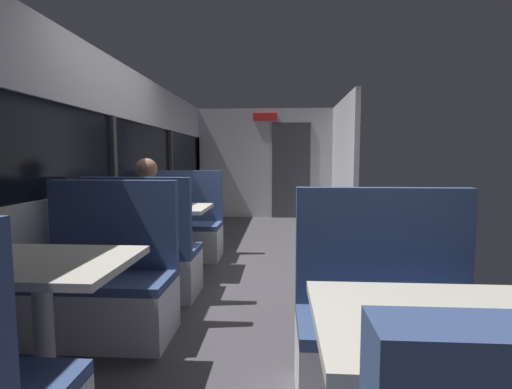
{
  "coord_description": "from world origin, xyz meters",
  "views": [
    {
      "loc": [
        0.33,
        -3.92,
        1.26
      ],
      "look_at": [
        0.01,
        1.09,
        0.78
      ],
      "focal_mm": 26.78,
      "sensor_mm": 36.0,
      "label": 1
    }
  ],
  "objects": [
    {
      "name": "dining_table_mid_window",
      "position": [
        -0.89,
        0.08,
        0.64
      ],
      "size": [
        0.9,
        0.7,
        0.74
      ],
      "color": "#9E9EA3",
      "rests_on": "ground_plane"
    },
    {
      "name": "bench_near_window_facing_entry",
      "position": [
        -0.89,
        -1.39,
        0.33
      ],
      "size": [
        0.95,
        0.5,
        1.1
      ],
      "color": "silver",
      "rests_on": "ground_plane"
    },
    {
      "name": "bench_mid_window_facing_entry",
      "position": [
        -0.89,
        0.78,
        0.33
      ],
      "size": [
        0.95,
        0.5,
        1.1
      ],
      "color": "silver",
      "rests_on": "ground_plane"
    },
    {
      "name": "dining_table_near_window",
      "position": [
        -0.89,
        -2.09,
        0.64
      ],
      "size": [
        0.9,
        0.7,
        0.74
      ],
      "color": "#9E9EA3",
      "rests_on": "ground_plane"
    },
    {
      "name": "ground_plane",
      "position": [
        0.0,
        0.0,
        -0.01
      ],
      "size": [
        3.3,
        9.2,
        0.02
      ],
      "primitive_type": "cube",
      "color": "#423F44"
    },
    {
      "name": "carriage_aisle_panel_right",
      "position": [
        1.45,
        3.0,
        1.15
      ],
      "size": [
        0.08,
        2.4,
        2.3
      ],
      "primitive_type": "cube",
      "color": "#B2B2B7",
      "rests_on": "ground_plane"
    },
    {
      "name": "carriage_window_panel_left",
      "position": [
        -1.45,
        0.0,
        1.11
      ],
      "size": [
        0.09,
        8.48,
        2.3
      ],
      "color": "#B2B2B7",
      "rests_on": "ground_plane"
    },
    {
      "name": "dining_table_front_aisle",
      "position": [
        0.89,
        -2.69,
        0.64
      ],
      "size": [
        0.9,
        0.7,
        0.74
      ],
      "color": "#9E9EA3",
      "rests_on": "ground_plane"
    },
    {
      "name": "seated_passenger",
      "position": [
        -0.89,
        -0.54,
        0.54
      ],
      "size": [
        0.47,
        0.55,
        1.26
      ],
      "color": "#26262D",
      "rests_on": "ground_plane"
    },
    {
      "name": "bench_front_aisle_facing_entry",
      "position": [
        0.89,
        -1.99,
        0.33
      ],
      "size": [
        0.95,
        0.5,
        1.1
      ],
      "color": "silver",
      "rests_on": "ground_plane"
    },
    {
      "name": "carriage_end_bulkhead",
      "position": [
        0.06,
        4.19,
        1.14
      ],
      "size": [
        2.9,
        0.11,
        2.3
      ],
      "color": "#B2B2B7",
      "rests_on": "ground_plane"
    },
    {
      "name": "bench_mid_window_facing_end",
      "position": [
        -0.89,
        -0.62,
        0.33
      ],
      "size": [
        0.95,
        0.5,
        1.1
      ],
      "color": "silver",
      "rests_on": "ground_plane"
    }
  ]
}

